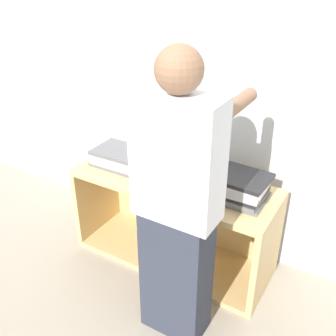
{
  "coord_description": "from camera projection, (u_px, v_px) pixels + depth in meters",
  "views": [
    {
      "loc": [
        1.05,
        -1.59,
        1.85
      ],
      "look_at": [
        0.0,
        0.17,
        0.73
      ],
      "focal_mm": 42.0,
      "sensor_mm": 36.0,
      "label": 1
    }
  ],
  "objects": [
    {
      "name": "laptop_open",
      "position": [
        179.0,
        169.0,
        2.46
      ],
      "size": [
        0.36,
        0.38,
        0.24
      ],
      "color": "#B7B7BC",
      "rests_on": "cart"
    },
    {
      "name": "ground_plane",
      "position": [
        155.0,
        278.0,
        2.55
      ],
      "size": [
        12.0,
        12.0,
        0.0
      ],
      "primitive_type": "plane",
      "color": "#9E9384"
    },
    {
      "name": "cart",
      "position": [
        178.0,
        216.0,
        2.63
      ],
      "size": [
        1.3,
        0.49,
        0.61
      ],
      "color": "tan",
      "rests_on": "ground_plane"
    },
    {
      "name": "person",
      "position": [
        178.0,
        210.0,
        1.88
      ],
      "size": [
        0.4,
        0.52,
        1.55
      ],
      "color": "#2D3342",
      "rests_on": "ground_plane"
    },
    {
      "name": "laptop_stack_left",
      "position": [
        122.0,
        157.0,
        2.59
      ],
      "size": [
        0.38,
        0.27,
        0.11
      ],
      "color": "slate",
      "rests_on": "cart"
    },
    {
      "name": "laptop_stack_right",
      "position": [
        234.0,
        186.0,
        2.23
      ],
      "size": [
        0.39,
        0.28,
        0.16
      ],
      "color": "slate",
      "rests_on": "cart"
    },
    {
      "name": "wall_back",
      "position": [
        203.0,
        74.0,
        2.42
      ],
      "size": [
        8.0,
        0.05,
        2.4
      ],
      "color": "silver",
      "rests_on": "ground_plane"
    }
  ]
}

